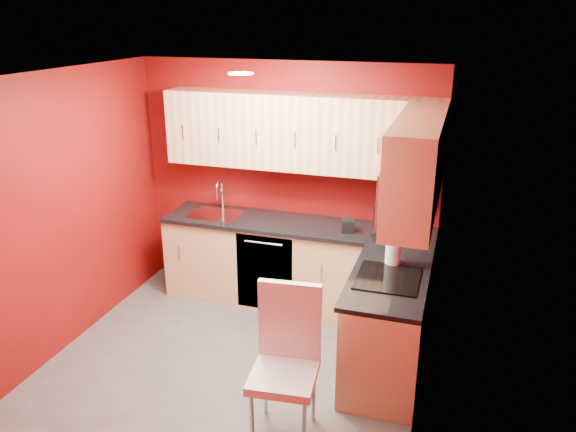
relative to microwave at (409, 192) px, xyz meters
The scene contains 21 objects.
floor 2.18m from the microwave, behind, with size 3.20×3.20×0.00m, color #54524E.
ceiling 1.64m from the microwave, behind, with size 3.20×3.20×0.00m, color white.
wall_back 1.95m from the microwave, 136.99° to the left, with size 3.20×3.20×0.00m, color maroon.
wall_front 2.24m from the microwave, 129.35° to the right, with size 3.20×3.20×0.00m, color maroon.
wall_left 3.03m from the microwave, behind, with size 3.00×3.00×0.00m, color maroon.
wall_right 0.50m from the microwave, 44.09° to the right, with size 3.00×3.00×0.00m, color maroon.
base_cabinets_back 1.98m from the microwave, 140.04° to the left, with size 2.80×0.60×0.87m, color tan.
base_cabinets_right 1.23m from the microwave, 151.81° to the left, with size 0.60×1.30×0.87m, color tan.
countertop_back 1.73m from the microwave, 140.47° to the left, with size 2.80×0.63×0.04m, color black.
countertop_right 0.78m from the microwave, 162.04° to the left, with size 0.63×1.27×0.04m, color black.
upper_cabinets_back 1.65m from the microwave, 136.69° to the left, with size 2.80×0.35×0.75m, color #E2B680.
upper_cabinets_right 0.33m from the microwave, 82.65° to the left, with size 0.35×1.55×0.75m.
microwave is the anchor object (origin of this frame).
cooktop 0.75m from the microwave, behind, with size 0.50×0.55×0.01m, color black.
sink 2.43m from the microwave, 154.40° to the left, with size 0.52×0.42×0.35m.
dishwasher_front 2.02m from the microwave, 153.81° to the left, with size 0.60×0.02×0.82m, color black.
downlight 1.62m from the microwave, behind, with size 0.20×0.20×0.01m, color white.
coffee_maker 1.18m from the microwave, 108.53° to the left, with size 0.16×0.22×0.27m, color black, non-canonical shape.
napkin_holder 1.31m from the microwave, 125.04° to the left, with size 0.12×0.12×0.13m, color black, non-canonical shape.
paper_towel 0.67m from the microwave, 112.22° to the left, with size 0.17×0.17×0.31m, color silver, non-canonical shape.
dining_chair 1.61m from the microwave, 125.91° to the right, with size 0.46×0.48×1.14m, color silver, non-canonical shape.
Camera 1 is at (1.75, -3.96, 2.94)m, focal length 35.00 mm.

